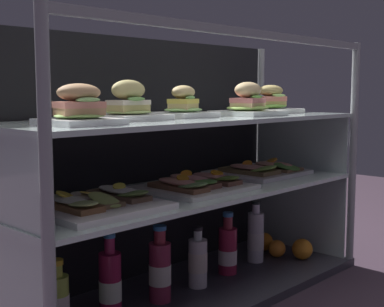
% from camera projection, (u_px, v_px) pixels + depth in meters
% --- Properties ---
extents(ground_plane, '(6.00, 6.00, 0.02)m').
position_uv_depth(ground_plane, '(192.00, 300.00, 1.87)').
color(ground_plane, '#342631').
rests_on(ground_plane, ground).
extents(case_base_deck, '(1.42, 0.49, 0.03)m').
position_uv_depth(case_base_deck, '(192.00, 293.00, 1.87)').
color(case_base_deck, '#312F38').
rests_on(case_base_deck, ground).
extents(case_frame, '(1.42, 0.49, 0.90)m').
position_uv_depth(case_frame, '(161.00, 155.00, 1.92)').
color(case_frame, gray).
rests_on(case_frame, ground).
extents(riser_lower_tier, '(1.36, 0.43, 0.34)m').
position_uv_depth(riser_lower_tier, '(192.00, 241.00, 1.85)').
color(riser_lower_tier, silver).
rests_on(riser_lower_tier, case_base_deck).
extents(shelf_lower_glass, '(1.37, 0.44, 0.01)m').
position_uv_depth(shelf_lower_glass, '(192.00, 191.00, 1.83)').
color(shelf_lower_glass, silver).
rests_on(shelf_lower_glass, riser_lower_tier).
extents(riser_upper_tier, '(1.36, 0.43, 0.23)m').
position_uv_depth(riser_upper_tier, '(192.00, 156.00, 1.82)').
color(riser_upper_tier, silver).
rests_on(riser_upper_tier, shelf_lower_glass).
extents(shelf_upper_glass, '(1.37, 0.44, 0.01)m').
position_uv_depth(shelf_upper_glass, '(192.00, 120.00, 1.80)').
color(shelf_upper_glass, silver).
rests_on(shelf_upper_glass, riser_upper_tier).
extents(plated_roll_sandwich_right_of_center, '(0.18, 0.18, 0.11)m').
position_uv_depth(plated_roll_sandwich_right_of_center, '(79.00, 109.00, 1.40)').
color(plated_roll_sandwich_right_of_center, white).
rests_on(plated_roll_sandwich_right_of_center, shelf_upper_glass).
extents(plated_roll_sandwich_left_of_center, '(0.20, 0.20, 0.12)m').
position_uv_depth(plated_roll_sandwich_left_of_center, '(129.00, 106.00, 1.65)').
color(plated_roll_sandwich_left_of_center, white).
rests_on(plated_roll_sandwich_left_of_center, shelf_upper_glass).
extents(plated_roll_sandwich_far_right, '(0.18, 0.18, 0.11)m').
position_uv_depth(plated_roll_sandwich_far_right, '(183.00, 106.00, 1.81)').
color(plated_roll_sandwich_far_right, white).
rests_on(plated_roll_sandwich_far_right, shelf_upper_glass).
extents(plated_roll_sandwich_far_left, '(0.21, 0.21, 0.12)m').
position_uv_depth(plated_roll_sandwich_far_left, '(248.00, 103.00, 1.95)').
color(plated_roll_sandwich_far_left, white).
rests_on(plated_roll_sandwich_far_left, shelf_upper_glass).
extents(plated_roll_sandwich_center, '(0.20, 0.20, 0.11)m').
position_uv_depth(plated_roll_sandwich_center, '(270.00, 103.00, 2.19)').
color(plated_roll_sandwich_center, white).
rests_on(plated_roll_sandwich_center, shelf_upper_glass).
extents(open_sandwich_tray_center, '(0.34, 0.30, 0.06)m').
position_uv_depth(open_sandwich_tray_center, '(97.00, 203.00, 1.50)').
color(open_sandwich_tray_center, white).
rests_on(open_sandwich_tray_center, shelf_lower_glass).
extents(open_sandwich_tray_mid_left, '(0.34, 0.30, 0.06)m').
position_uv_depth(open_sandwich_tray_mid_left, '(195.00, 184.00, 1.81)').
color(open_sandwich_tray_mid_left, white).
rests_on(open_sandwich_tray_mid_left, shelf_lower_glass).
extents(open_sandwich_tray_mid_right, '(0.34, 0.31, 0.06)m').
position_uv_depth(open_sandwich_tray_mid_right, '(261.00, 170.00, 2.14)').
color(open_sandwich_tray_mid_right, white).
rests_on(open_sandwich_tray_mid_right, shelf_lower_glass).
extents(juice_bottle_front_second, '(0.07, 0.07, 0.22)m').
position_uv_depth(juice_bottle_front_second, '(57.00, 305.00, 1.49)').
color(juice_bottle_front_second, '#B2D24B').
rests_on(juice_bottle_front_second, case_base_deck).
extents(juice_bottle_near_post, '(0.07, 0.07, 0.25)m').
position_uv_depth(juice_bottle_near_post, '(110.00, 284.00, 1.64)').
color(juice_bottle_near_post, maroon).
rests_on(juice_bottle_near_post, case_base_deck).
extents(juice_bottle_front_middle, '(0.07, 0.07, 0.25)m').
position_uv_depth(juice_bottle_front_middle, '(160.00, 270.00, 1.75)').
color(juice_bottle_front_middle, '#8F2A47').
rests_on(juice_bottle_front_middle, case_base_deck).
extents(juice_bottle_front_right_end, '(0.07, 0.07, 0.21)m').
position_uv_depth(juice_bottle_front_right_end, '(197.00, 261.00, 1.88)').
color(juice_bottle_front_right_end, white).
rests_on(juice_bottle_front_right_end, case_base_deck).
extents(juice_bottle_back_left, '(0.07, 0.07, 0.23)m').
position_uv_depth(juice_bottle_back_left, '(228.00, 250.00, 2.02)').
color(juice_bottle_back_left, '#9F1F3F').
rests_on(juice_bottle_back_left, case_base_deck).
extents(juice_bottle_back_right, '(0.07, 0.07, 0.25)m').
position_uv_depth(juice_bottle_back_right, '(256.00, 237.00, 2.16)').
color(juice_bottle_back_right, silver).
rests_on(juice_bottle_back_right, case_base_deck).
extents(orange_fruit_beside_bottles, '(0.08, 0.08, 0.08)m').
position_uv_depth(orange_fruit_beside_bottles, '(302.00, 249.00, 2.19)').
color(orange_fruit_beside_bottles, orange).
rests_on(orange_fruit_beside_bottles, case_base_deck).
extents(orange_fruit_near_left_post, '(0.08, 0.08, 0.08)m').
position_uv_depth(orange_fruit_near_left_post, '(264.00, 242.00, 2.31)').
color(orange_fruit_near_left_post, orange).
rests_on(orange_fruit_near_left_post, case_base_deck).
extents(orange_fruit_rolled_forward, '(0.07, 0.07, 0.07)m').
position_uv_depth(orange_fruit_rolled_forward, '(277.00, 248.00, 2.22)').
color(orange_fruit_rolled_forward, orange).
rests_on(orange_fruit_rolled_forward, case_base_deck).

